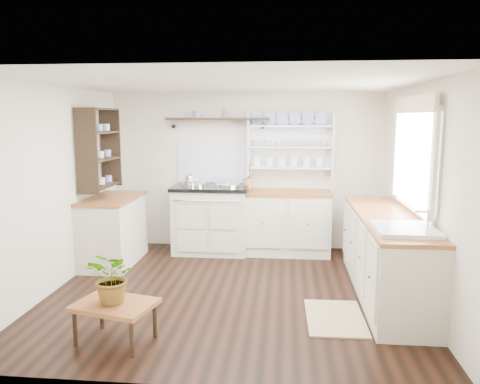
# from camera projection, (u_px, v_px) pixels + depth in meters

# --- Properties ---
(floor) EXTENTS (4.00, 3.80, 0.01)m
(floor) POSITION_uv_depth(u_px,v_px,m) (231.00, 291.00, 5.28)
(floor) COLOR black
(floor) RESTS_ON ground
(wall_back) EXTENTS (4.00, 0.02, 2.30)m
(wall_back) POSITION_uv_depth(u_px,v_px,m) (246.00, 171.00, 6.96)
(wall_back) COLOR silver
(wall_back) RESTS_ON ground
(wall_right) EXTENTS (0.02, 3.80, 2.30)m
(wall_right) POSITION_uv_depth(u_px,v_px,m) (420.00, 194.00, 4.90)
(wall_right) COLOR silver
(wall_right) RESTS_ON ground
(wall_left) EXTENTS (0.02, 3.80, 2.30)m
(wall_left) POSITION_uv_depth(u_px,v_px,m) (56.00, 188.00, 5.29)
(wall_left) COLOR silver
(wall_left) RESTS_ON ground
(ceiling) EXTENTS (4.00, 3.80, 0.01)m
(ceiling) POSITION_uv_depth(u_px,v_px,m) (231.00, 83.00, 4.91)
(ceiling) COLOR white
(ceiling) RESTS_ON wall_back
(window) EXTENTS (0.08, 1.55, 1.22)m
(window) POSITION_uv_depth(u_px,v_px,m) (414.00, 153.00, 4.99)
(window) COLOR white
(window) RESTS_ON wall_right
(aga_cooker) EXTENTS (1.09, 0.75, 1.00)m
(aga_cooker) POSITION_uv_depth(u_px,v_px,m) (211.00, 218.00, 6.79)
(aga_cooker) COLOR beige
(aga_cooker) RESTS_ON floor
(back_cabinets) EXTENTS (1.27, 0.63, 0.90)m
(back_cabinets) POSITION_uv_depth(u_px,v_px,m) (286.00, 222.00, 6.72)
(back_cabinets) COLOR beige
(back_cabinets) RESTS_ON floor
(right_cabinets) EXTENTS (0.62, 2.43, 0.90)m
(right_cabinets) POSITION_uv_depth(u_px,v_px,m) (386.00, 254.00, 5.14)
(right_cabinets) COLOR beige
(right_cabinets) RESTS_ON floor
(belfast_sink) EXTENTS (0.55, 0.60, 0.45)m
(belfast_sink) POSITION_uv_depth(u_px,v_px,m) (404.00, 242.00, 4.35)
(belfast_sink) COLOR white
(belfast_sink) RESTS_ON right_cabinets
(left_cabinets) EXTENTS (0.62, 1.13, 0.90)m
(left_cabinets) POSITION_uv_depth(u_px,v_px,m) (113.00, 229.00, 6.25)
(left_cabinets) COLOR beige
(left_cabinets) RESTS_ON floor
(plate_rack) EXTENTS (1.20, 0.22, 0.90)m
(plate_rack) POSITION_uv_depth(u_px,v_px,m) (290.00, 144.00, 6.80)
(plate_rack) COLOR white
(plate_rack) RESTS_ON wall_back
(high_shelf) EXTENTS (1.50, 0.29, 0.16)m
(high_shelf) POSITION_uv_depth(u_px,v_px,m) (218.00, 120.00, 6.76)
(high_shelf) COLOR black
(high_shelf) RESTS_ON wall_back
(left_shelving) EXTENTS (0.28, 0.80, 1.05)m
(left_shelving) POSITION_uv_depth(u_px,v_px,m) (99.00, 148.00, 6.10)
(left_shelving) COLOR black
(left_shelving) RESTS_ON wall_left
(kettle) EXTENTS (0.17, 0.17, 0.21)m
(kettle) POSITION_uv_depth(u_px,v_px,m) (190.00, 182.00, 6.61)
(kettle) COLOR silver
(kettle) RESTS_ON aga_cooker
(utensil_crock) EXTENTS (0.13, 0.13, 0.16)m
(utensil_crock) POSITION_uv_depth(u_px,v_px,m) (248.00, 184.00, 6.77)
(utensil_crock) COLOR #A1693B
(utensil_crock) RESTS_ON back_cabinets
(center_table) EXTENTS (0.76, 0.62, 0.36)m
(center_table) POSITION_uv_depth(u_px,v_px,m) (115.00, 308.00, 4.05)
(center_table) COLOR brown
(center_table) RESTS_ON floor
(potted_plant) EXTENTS (0.52, 0.49, 0.46)m
(potted_plant) POSITION_uv_depth(u_px,v_px,m) (114.00, 277.00, 4.01)
(potted_plant) COLOR #3F7233
(potted_plant) RESTS_ON center_table
(floor_rug) EXTENTS (0.57, 0.86, 0.02)m
(floor_rug) POSITION_uv_depth(u_px,v_px,m) (335.00, 318.00, 4.57)
(floor_rug) COLOR olive
(floor_rug) RESTS_ON floor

